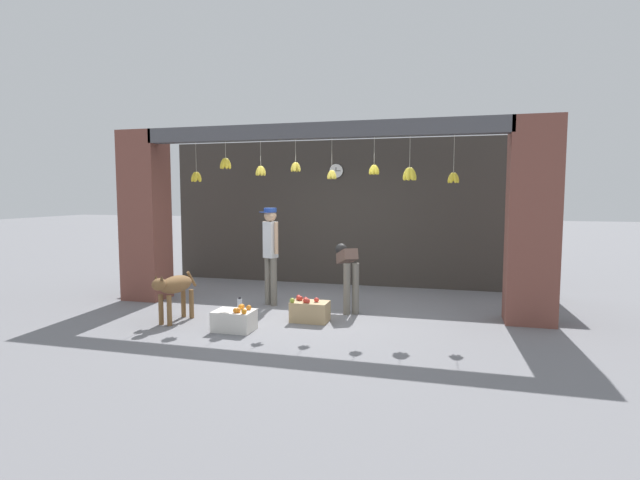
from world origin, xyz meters
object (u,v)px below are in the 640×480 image
Objects in this scene: fruit_crate_oranges at (234,320)px; worker_stooping at (348,268)px; fruit_crate_apples at (310,311)px; water_bottle at (240,306)px; dog at (174,288)px; wall_clock at (336,171)px; shopkeeper at (271,248)px.

worker_stooping is at bearing 50.84° from fruit_crate_oranges.
fruit_crate_apples is at bearing -143.52° from worker_stooping.
water_bottle is (-1.19, 0.15, -0.03)m from fruit_crate_apples.
dog is at bearing -136.16° from water_bottle.
wall_clock is (0.86, 2.91, 2.23)m from water_bottle.
wall_clock is (0.53, 3.80, 2.20)m from fruit_crate_oranges.
shopkeeper is 1.37m from worker_stooping.
shopkeeper is 1.83m from fruit_crate_oranges.
fruit_crate_oranges is 0.95m from water_bottle.
fruit_crate_oranges is (1.05, -0.20, -0.37)m from dog.
dog is 0.56× the size of shopkeeper.
dog is 2.68m from worker_stooping.
water_bottle is (-1.59, -0.66, -0.57)m from worker_stooping.
fruit_crate_oranges is 1.84× the size of wall_clock.
water_bottle is at bearing 172.91° from fruit_crate_apples.
dog is 2.02m from fruit_crate_apples.
worker_stooping is 1.93× the size of fruit_crate_apples.
dog is 0.88× the size of worker_stooping.
dog reaches higher than water_bottle.
worker_stooping is 1.94× the size of fruit_crate_oranges.
worker_stooping is at bearing 22.44° from water_bottle.
fruit_crate_apples is at bearing 115.29° from dog.
dog is at bearing 80.75° from shopkeeper.
dog is 3.45× the size of water_bottle.
shopkeeper is at bearing -105.74° from wall_clock.
fruit_crate_oranges reaches higher than water_bottle.
worker_stooping is at bearing -71.97° from wall_clock.
fruit_crate_apples is at bearing -83.79° from wall_clock.
worker_stooping is 3.91× the size of water_bottle.
water_bottle is 0.91× the size of wall_clock.
shopkeeper is 3.03× the size of fruit_crate_oranges.
dog is 3.13× the size of wall_clock.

